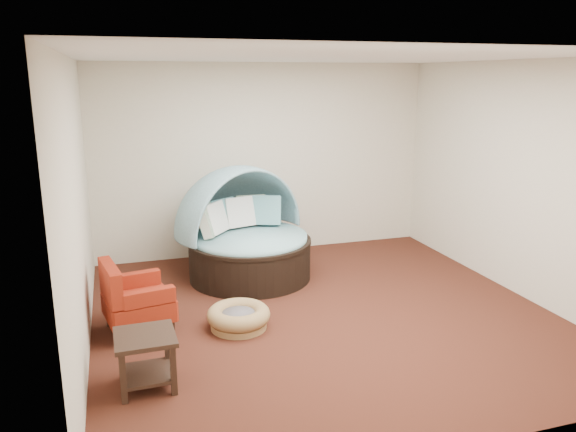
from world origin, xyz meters
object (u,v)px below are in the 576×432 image
object	(u,v)px
pet_basket	(239,317)
side_table	(146,353)
canopy_daybed	(245,226)
red_armchair	(134,300)

from	to	relation	value
pet_basket	side_table	world-z (taller)	side_table
pet_basket	side_table	size ratio (longest dim) A/B	1.38
side_table	canopy_daybed	bearing A→B (deg)	59.42
side_table	red_armchair	bearing A→B (deg)	92.47
red_armchair	side_table	distance (m)	1.14
canopy_daybed	side_table	size ratio (longest dim) A/B	4.17
canopy_daybed	pet_basket	distance (m)	1.71
pet_basket	side_table	xyz separation A→B (m)	(-1.01, -0.90, 0.19)
canopy_daybed	red_armchair	xyz separation A→B (m)	(-1.50, -1.31, -0.33)
pet_basket	red_armchair	distance (m)	1.11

